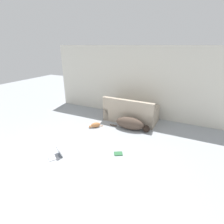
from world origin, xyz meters
The scene contains 7 objects.
ground_plane centered at (0.00, 0.00, 0.00)m, with size 20.00×20.00×0.00m, color #999EA3.
wall_back centered at (0.00, 4.05, 1.28)m, with size 6.46×0.06×2.56m.
couch centered at (0.24, 3.42, 0.28)m, with size 1.83×0.92×0.87m.
dog centered at (0.50, 2.78, 0.19)m, with size 1.36×0.42×0.40m.
cat centered at (-0.61, 2.39, 0.08)m, with size 0.38×0.38×0.16m.
laptop_open centered at (-0.62, 0.59, 0.08)m, with size 0.41×0.42×0.23m.
book_green centered at (0.70, 1.33, 0.01)m, with size 0.26×0.24×0.02m.
Camera 1 is at (2.20, -2.07, 2.56)m, focal length 28.00 mm.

